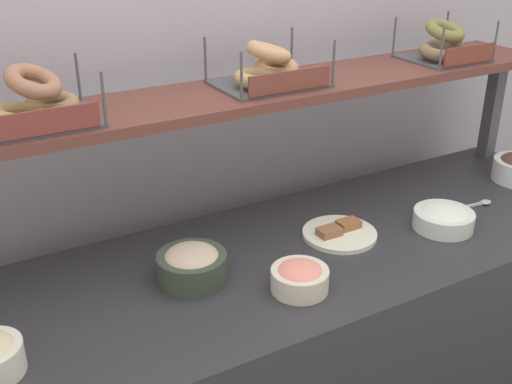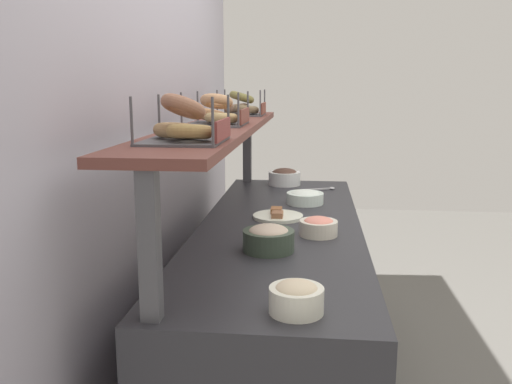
{
  "view_description": "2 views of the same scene",
  "coord_description": "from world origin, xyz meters",
  "px_view_note": "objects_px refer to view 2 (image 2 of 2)",
  "views": [
    {
      "loc": [
        -0.96,
        -1.32,
        1.79
      ],
      "look_at": [
        -0.2,
        0.01,
        1.07
      ],
      "focal_mm": 43.83,
      "sensor_mm": 36.0,
      "label": 1
    },
    {
      "loc": [
        -2.3,
        -0.14,
        1.46
      ],
      "look_at": [
        -0.07,
        0.1,
        1.0
      ],
      "focal_mm": 38.0,
      "sensor_mm": 36.0,
      "label": 2
    }
  ],
  "objects_px": {
    "bowl_lox_spread": "(318,226)",
    "bowl_potato_salad": "(296,297)",
    "bowl_chocolate_spread": "(284,177)",
    "serving_spoon_near_plate": "(326,189)",
    "bowl_tuna_salad": "(269,238)",
    "bowl_cream_cheese": "(305,197)",
    "serving_spoon_by_edge": "(296,194)",
    "bagel_basket_sesame": "(217,114)",
    "bagel_basket_everything": "(185,126)",
    "serving_plate_white": "(278,216)",
    "bagel_basket_poppy": "(242,107)"
  },
  "relations": [
    {
      "from": "bowl_lox_spread",
      "to": "bowl_potato_salad",
      "type": "height_order",
      "value": "bowl_potato_salad"
    },
    {
      "from": "bowl_lox_spread",
      "to": "bowl_potato_salad",
      "type": "bearing_deg",
      "value": 175.23
    },
    {
      "from": "bowl_lox_spread",
      "to": "bowl_chocolate_spread",
      "type": "xyz_separation_m",
      "value": [
        1.1,
        0.2,
        0.01
      ]
    },
    {
      "from": "bowl_chocolate_spread",
      "to": "serving_spoon_near_plate",
      "type": "relative_size",
      "value": 1.16
    },
    {
      "from": "bowl_tuna_salad",
      "to": "bowl_cream_cheese",
      "type": "xyz_separation_m",
      "value": [
        0.81,
        -0.12,
        -0.01
      ]
    },
    {
      "from": "serving_spoon_by_edge",
      "to": "bagel_basket_sesame",
      "type": "xyz_separation_m",
      "value": [
        -0.63,
        0.32,
        0.47
      ]
    },
    {
      "from": "bowl_lox_spread",
      "to": "serving_spoon_near_plate",
      "type": "relative_size",
      "value": 0.93
    },
    {
      "from": "bagel_basket_everything",
      "to": "bowl_chocolate_spread",
      "type": "bearing_deg",
      "value": -7.62
    },
    {
      "from": "serving_spoon_by_edge",
      "to": "serving_plate_white",
      "type": "bearing_deg",
      "value": 173.18
    },
    {
      "from": "bagel_basket_everything",
      "to": "bagel_basket_poppy",
      "type": "relative_size",
      "value": 1.03
    },
    {
      "from": "bowl_tuna_salad",
      "to": "serving_plate_white",
      "type": "bearing_deg",
      "value": -0.1
    },
    {
      "from": "serving_plate_white",
      "to": "bagel_basket_poppy",
      "type": "relative_size",
      "value": 0.83
    },
    {
      "from": "bowl_potato_salad",
      "to": "bowl_cream_cheese",
      "type": "distance_m",
      "value": 1.35
    },
    {
      "from": "serving_plate_white",
      "to": "bagel_basket_sesame",
      "type": "xyz_separation_m",
      "value": [
        -0.11,
        0.25,
        0.47
      ]
    },
    {
      "from": "serving_spoon_by_edge",
      "to": "bowl_tuna_salad",
      "type": "bearing_deg",
      "value": 176.43
    },
    {
      "from": "bowl_chocolate_spread",
      "to": "serving_plate_white",
      "type": "height_order",
      "value": "bowl_chocolate_spread"
    },
    {
      "from": "bowl_potato_salad",
      "to": "serving_spoon_by_edge",
      "type": "xyz_separation_m",
      "value": [
        1.56,
        0.06,
        -0.04
      ]
    },
    {
      "from": "serving_plate_white",
      "to": "serving_spoon_near_plate",
      "type": "bearing_deg",
      "value": -18.31
    },
    {
      "from": "bowl_chocolate_spread",
      "to": "bowl_cream_cheese",
      "type": "relative_size",
      "value": 1.03
    },
    {
      "from": "bowl_lox_spread",
      "to": "bowl_potato_salad",
      "type": "distance_m",
      "value": 0.77
    },
    {
      "from": "bowl_chocolate_spread",
      "to": "bagel_basket_poppy",
      "type": "height_order",
      "value": "bagel_basket_poppy"
    },
    {
      "from": "bowl_tuna_salad",
      "to": "bagel_basket_everything",
      "type": "bearing_deg",
      "value": 142.11
    },
    {
      "from": "bowl_lox_spread",
      "to": "serving_spoon_by_edge",
      "type": "xyz_separation_m",
      "value": [
        0.79,
        0.12,
        -0.03
      ]
    },
    {
      "from": "bowl_lox_spread",
      "to": "bowl_tuna_salad",
      "type": "bearing_deg",
      "value": 141.08
    },
    {
      "from": "bagel_basket_poppy",
      "to": "bagel_basket_sesame",
      "type": "bearing_deg",
      "value": 178.89
    },
    {
      "from": "bagel_basket_everything",
      "to": "bagel_basket_poppy",
      "type": "height_order",
      "value": "bagel_basket_everything"
    },
    {
      "from": "bowl_lox_spread",
      "to": "bowl_tuna_salad",
      "type": "distance_m",
      "value": 0.29
    },
    {
      "from": "serving_plate_white",
      "to": "serving_spoon_near_plate",
      "type": "height_order",
      "value": "serving_plate_white"
    },
    {
      "from": "serving_spoon_near_plate",
      "to": "bagel_basket_sesame",
      "type": "xyz_separation_m",
      "value": [
        -0.8,
        0.48,
        0.47
      ]
    },
    {
      "from": "bowl_cream_cheese",
      "to": "bagel_basket_sesame",
      "type": "height_order",
      "value": "bagel_basket_sesame"
    },
    {
      "from": "bagel_basket_everything",
      "to": "bowl_lox_spread",
      "type": "bearing_deg",
      "value": -38.34
    },
    {
      "from": "bowl_tuna_salad",
      "to": "bagel_basket_sesame",
      "type": "height_order",
      "value": "bagel_basket_sesame"
    },
    {
      "from": "bowl_potato_salad",
      "to": "bagel_basket_everything",
      "type": "relative_size",
      "value": 0.52
    },
    {
      "from": "serving_plate_white",
      "to": "bagel_basket_everything",
      "type": "height_order",
      "value": "bagel_basket_everything"
    },
    {
      "from": "serving_spoon_by_edge",
      "to": "bowl_lox_spread",
      "type": "bearing_deg",
      "value": -171.41
    },
    {
      "from": "bowl_chocolate_spread",
      "to": "bagel_basket_poppy",
      "type": "bearing_deg",
      "value": 136.36
    },
    {
      "from": "bowl_cream_cheese",
      "to": "bagel_basket_sesame",
      "type": "distance_m",
      "value": 0.72
    },
    {
      "from": "bowl_lox_spread",
      "to": "bagel_basket_everything",
      "type": "relative_size",
      "value": 0.54
    },
    {
      "from": "serving_plate_white",
      "to": "bowl_chocolate_spread",
      "type": "bearing_deg",
      "value": 1.07
    },
    {
      "from": "bowl_chocolate_spread",
      "to": "serving_spoon_by_edge",
      "type": "bearing_deg",
      "value": -165.53
    },
    {
      "from": "bagel_basket_sesame",
      "to": "serving_spoon_near_plate",
      "type": "bearing_deg",
      "value": -31.07
    },
    {
      "from": "serving_spoon_by_edge",
      "to": "bagel_basket_poppy",
      "type": "distance_m",
      "value": 0.56
    },
    {
      "from": "bowl_chocolate_spread",
      "to": "bagel_basket_sesame",
      "type": "distance_m",
      "value": 1.06
    },
    {
      "from": "bowl_chocolate_spread",
      "to": "bagel_basket_everything",
      "type": "xyz_separation_m",
      "value": [
        -1.62,
        0.22,
        0.43
      ]
    },
    {
      "from": "bowl_chocolate_spread",
      "to": "serving_spoon_near_plate",
      "type": "bearing_deg",
      "value": -118.66
    },
    {
      "from": "serving_plate_white",
      "to": "serving_spoon_by_edge",
      "type": "relative_size",
      "value": 1.26
    },
    {
      "from": "bagel_basket_poppy",
      "to": "bowl_chocolate_spread",
      "type": "bearing_deg",
      "value": -43.64
    },
    {
      "from": "bowl_chocolate_spread",
      "to": "bowl_tuna_salad",
      "type": "distance_m",
      "value": 1.32
    },
    {
      "from": "bagel_basket_poppy",
      "to": "serving_spoon_near_plate",
      "type": "bearing_deg",
      "value": -77.85
    },
    {
      "from": "bowl_tuna_salad",
      "to": "serving_spoon_by_edge",
      "type": "bearing_deg",
      "value": -3.57
    }
  ]
}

